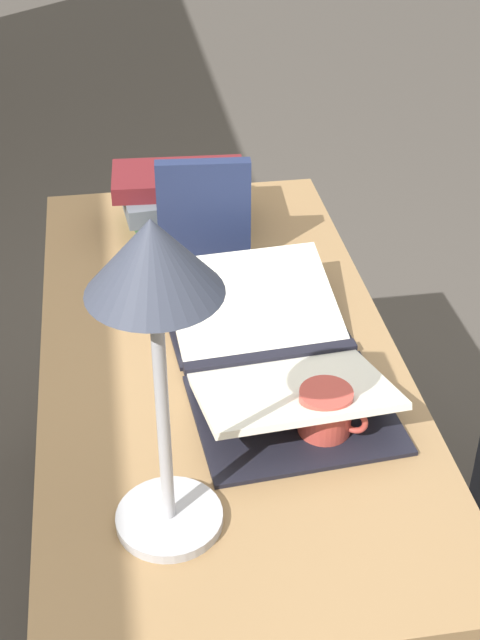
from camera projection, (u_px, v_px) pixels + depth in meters
The scene contains 7 objects.
ground_plane at pixel (222, 600), 2.05m from camera, with size 12.00×12.00×0.00m, color #47423D.
reading_desk at pixel (219, 391), 1.70m from camera, with size 1.32×0.65×0.73m.
open_book at pixel (271, 351), 1.58m from camera, with size 0.59×0.37×0.09m.
book_stack_tall at pixel (180, 198), 1.98m from camera, with size 0.23×0.30×0.13m.
book_standing_upright at pixel (204, 214), 1.81m from camera, with size 0.05×0.19×0.23m.
reading_lamp at pixel (155, 299), 1.06m from camera, with size 0.17×0.17×0.49m.
coffee_mug at pixel (326, 413), 1.41m from camera, with size 0.09×0.11×0.09m.
Camera 1 is at (-1.31, 0.17, 1.69)m, focal length 50.00 mm.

